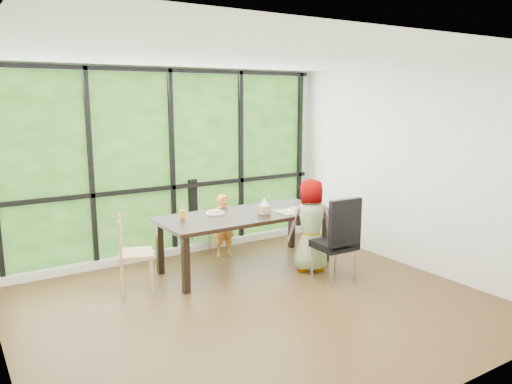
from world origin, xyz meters
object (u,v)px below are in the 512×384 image
(child_older, at_px, (312,225))
(white_mug, at_px, (308,201))
(chair_window_leather, at_px, (209,215))
(green_cup, at_px, (317,204))
(tissue_box, at_px, (264,210))
(plate_far, at_px, (215,213))
(dining_table, at_px, (246,241))
(chair_end_beech, at_px, (136,254))
(chair_interior_leather, at_px, (334,239))
(orange_cup, at_px, (182,214))
(child_toddler, at_px, (224,225))
(plate_near, at_px, (295,210))

(child_older, bearing_deg, white_mug, -100.65)
(chair_window_leather, relative_size, child_older, 0.87)
(green_cup, height_order, tissue_box, green_cup)
(tissue_box, bearing_deg, white_mug, 11.31)
(plate_far, relative_size, white_mug, 3.31)
(dining_table, bearing_deg, chair_end_beech, 179.10)
(plate_far, bearing_deg, white_mug, -7.03)
(plate_far, relative_size, green_cup, 1.84)
(plate_far, distance_m, green_cup, 1.43)
(chair_window_leather, relative_size, chair_interior_leather, 1.00)
(tissue_box, bearing_deg, dining_table, 145.76)
(orange_cup, bearing_deg, chair_end_beech, -165.89)
(chair_window_leather, xyz_separation_m, child_older, (0.73, -1.56, 0.08))
(child_older, height_order, white_mug, child_older)
(chair_interior_leather, distance_m, white_mug, 1.14)
(chair_interior_leather, height_order, child_toddler, chair_interior_leather)
(dining_table, xyz_separation_m, white_mug, (1.09, 0.04, 0.41))
(chair_interior_leather, relative_size, plate_near, 5.09)
(child_toddler, distance_m, green_cup, 1.38)
(white_mug, bearing_deg, orange_cup, 175.25)
(chair_interior_leather, xyz_separation_m, orange_cup, (-1.52, 1.20, 0.27))
(white_mug, bearing_deg, chair_end_beech, -179.70)
(chair_window_leather, height_order, plate_far, chair_window_leather)
(chair_end_beech, bearing_deg, white_mug, -71.20)
(dining_table, distance_m, chair_window_leather, 1.02)
(dining_table, xyz_separation_m, plate_far, (-0.35, 0.21, 0.38))
(child_toddler, xyz_separation_m, plate_near, (0.65, -0.82, 0.30))
(chair_interior_leather, bearing_deg, child_toddler, -64.38)
(child_toddler, xyz_separation_m, child_older, (0.69, -1.16, 0.16))
(orange_cup, height_order, green_cup, green_cup)
(green_cup, height_order, white_mug, green_cup)
(chair_window_leather, bearing_deg, child_toddler, -102.82)
(plate_far, bearing_deg, green_cup, -21.32)
(child_older, bearing_deg, tissue_box, -17.42)
(plate_far, xyz_separation_m, tissue_box, (0.55, -0.36, 0.05))
(chair_window_leather, distance_m, plate_far, 0.87)
(chair_window_leather, height_order, tissue_box, chair_window_leather)
(chair_window_leather, relative_size, plate_far, 4.26)
(white_mug, height_order, tissue_box, tissue_box)
(chair_interior_leather, distance_m, tissue_box, 1.02)
(plate_far, bearing_deg, tissue_box, -32.77)
(orange_cup, bearing_deg, plate_far, 2.06)
(orange_cup, bearing_deg, dining_table, -13.38)
(chair_window_leather, distance_m, orange_cup, 1.16)
(plate_near, relative_size, green_cup, 1.54)
(plate_near, distance_m, orange_cup, 1.54)
(chair_end_beech, relative_size, plate_far, 3.55)
(plate_near, bearing_deg, chair_window_leather, 119.30)
(plate_near, bearing_deg, green_cup, -13.80)
(chair_window_leather, xyz_separation_m, plate_far, (-0.31, -0.79, 0.22))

